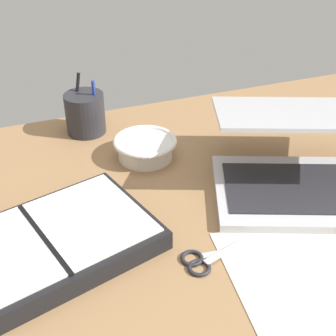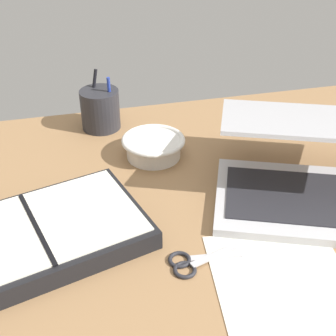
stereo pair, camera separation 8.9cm
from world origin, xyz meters
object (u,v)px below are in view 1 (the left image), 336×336
Objects in this scene: pen_cup at (85,113)px; planner at (45,245)px; laptop at (297,164)px; bowl at (145,147)px; scissors at (203,260)px.

planner is at bearing -111.48° from pen_cup.
pen_cup is (-34.63, 37.93, -0.40)cm from laptop.
bowl is at bearing 27.18° from planner.
planner is 26.54cm from scissors.
bowl is 19.43cm from pen_cup.
pen_cup is (-9.67, 16.69, 2.32)cm from bowl.
laptop is 50.64cm from planner.
scissors is at bearing -131.22° from laptop.
laptop is 3.02× the size of bowl.
pen_cup is at bearing 120.09° from bowl.
planner is 3.27× the size of scissors.
laptop is at bearing -12.91° from planner.
bowl is 1.13× the size of scissors.
planner is at bearing 149.67° from scissors.
planner is at bearing -155.56° from laptop.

